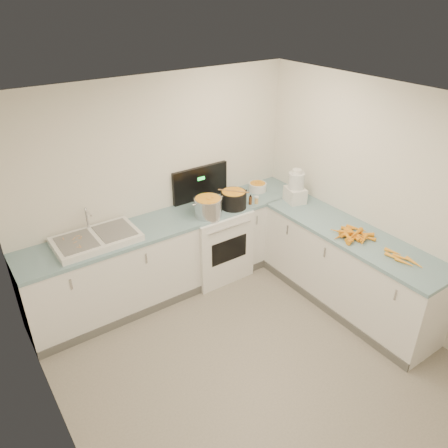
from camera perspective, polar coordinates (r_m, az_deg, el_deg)
floor at (r=4.49m, az=5.14°, el=-18.71°), size 3.50×4.00×0.00m
ceiling at (r=3.14m, az=7.17°, el=13.83°), size 3.50×4.00×0.00m
wall_back at (r=5.14m, az=-8.53°, el=5.02°), size 3.50×0.00×2.50m
wall_left at (r=3.06m, az=-21.01°, el=-15.65°), size 0.00×4.00×2.50m
wall_right at (r=4.86m, az=22.00°, el=1.62°), size 0.00×4.00×2.50m
counter_back at (r=5.27m, az=-6.42°, el=-3.82°), size 3.50×0.62×0.94m
counter_right at (r=5.16m, az=15.82°, el=-5.65°), size 0.62×2.20×0.94m
stove at (r=5.49m, az=-1.34°, el=-2.11°), size 0.76×0.65×1.36m
sink at (r=4.73m, az=-16.34°, el=-1.88°), size 0.86×0.52×0.31m
steel_pot at (r=5.03m, az=-2.10°, el=2.14°), size 0.36×0.36×0.24m
black_pot at (r=5.23m, az=1.25°, el=3.11°), size 0.40×0.40×0.22m
wooden_spoon at (r=5.17m, az=1.27°, el=4.32°), size 0.26×0.29×0.02m
mixing_bowl at (r=5.69m, az=4.40°, el=4.85°), size 0.26×0.26×0.11m
extract_bottle at (r=5.33m, az=3.46°, el=3.10°), size 0.04×0.04×0.10m
spice_jar at (r=5.35m, az=4.26°, el=3.07°), size 0.05×0.05×0.08m
food_processor at (r=5.40m, az=9.34°, el=4.65°), size 0.26×0.30×0.42m
carrot_pile at (r=4.82m, az=16.55°, el=-1.33°), size 0.43×0.42×0.09m
peeled_carrots at (r=4.60m, az=22.19°, el=-4.18°), size 0.14×0.42×0.04m
peelings at (r=4.68m, az=-18.82°, el=-2.08°), size 0.18×0.30×0.01m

